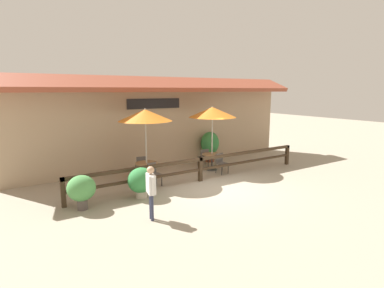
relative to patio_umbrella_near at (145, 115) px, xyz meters
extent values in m
plane|color=#9E937F|center=(1.79, -2.26, -2.64)|extent=(60.00, 60.00, 0.00)
cube|color=tan|center=(1.79, 1.94, -0.84)|extent=(14.00, 0.40, 3.60)
cube|color=brown|center=(1.79, 1.39, 1.24)|extent=(14.28, 1.48, 0.70)
cube|color=black|center=(1.20, 1.71, 0.36)|extent=(2.61, 0.04, 0.45)
cube|color=#3D2D1E|center=(1.79, -1.21, -1.74)|extent=(10.40, 0.14, 0.11)
cube|color=#3D2D1E|center=(1.79, -1.21, -2.16)|extent=(10.40, 0.10, 0.09)
cube|color=#3D2D1E|center=(-3.34, -1.21, -2.16)|extent=(0.14, 0.14, 0.95)
cube|color=#3D2D1E|center=(1.79, -1.21, -2.16)|extent=(0.14, 0.14, 0.95)
cube|color=#3D2D1E|center=(6.92, -1.21, -2.16)|extent=(0.14, 0.14, 0.95)
cylinder|color=#B7B2A8|center=(0.00, 0.00, -1.40)|extent=(0.06, 0.06, 2.48)
cone|color=orange|center=(0.00, 0.00, 0.01)|extent=(2.11, 2.11, 0.46)
sphere|color=#B2ADA3|center=(0.00, 0.00, 0.23)|extent=(0.07, 0.07, 0.07)
cylinder|color=olive|center=(0.00, 0.00, -1.92)|extent=(0.90, 0.90, 0.05)
cylinder|color=#333333|center=(0.00, 0.00, -2.29)|extent=(0.07, 0.07, 0.69)
cylinder|color=#333333|center=(0.00, 0.00, -2.62)|extent=(0.49, 0.49, 0.03)
cube|color=#514C47|center=(-0.02, -0.79, -2.19)|extent=(0.48, 0.48, 0.05)
cube|color=#514C47|center=(-0.05, -0.60, -1.97)|extent=(0.40, 0.09, 0.40)
cylinder|color=#2D2D2D|center=(-0.18, -1.00, -2.43)|extent=(0.04, 0.04, 0.42)
cylinder|color=#2D2D2D|center=(0.19, -0.95, -2.43)|extent=(0.04, 0.04, 0.42)
cylinder|color=#2D2D2D|center=(-0.24, -0.62, -2.43)|extent=(0.04, 0.04, 0.42)
cylinder|color=#2D2D2D|center=(0.14, -0.57, -2.43)|extent=(0.04, 0.04, 0.42)
cube|color=#514C47|center=(0.07, 0.79, -2.19)|extent=(0.50, 0.50, 0.05)
cube|color=#514C47|center=(0.03, 0.60, -1.97)|extent=(0.40, 0.12, 0.40)
cylinder|color=#2D2D2D|center=(0.29, 0.93, -2.43)|extent=(0.04, 0.04, 0.42)
cylinder|color=#2D2D2D|center=(-0.08, 1.01, -2.43)|extent=(0.04, 0.04, 0.42)
cylinder|color=#2D2D2D|center=(0.21, 0.56, -2.43)|extent=(0.04, 0.04, 0.42)
cylinder|color=#2D2D2D|center=(-0.16, 0.64, -2.43)|extent=(0.04, 0.04, 0.42)
cylinder|color=#B7B2A8|center=(3.19, -0.07, -1.40)|extent=(0.06, 0.06, 2.48)
cone|color=orange|center=(3.19, -0.07, 0.01)|extent=(2.11, 2.11, 0.46)
sphere|color=#B2ADA3|center=(3.19, -0.07, 0.23)|extent=(0.07, 0.07, 0.07)
cylinder|color=olive|center=(3.19, -0.07, -1.92)|extent=(0.90, 0.90, 0.05)
cylinder|color=#333333|center=(3.19, -0.07, -2.29)|extent=(0.07, 0.07, 0.69)
cylinder|color=#333333|center=(3.19, -0.07, -2.62)|extent=(0.49, 0.49, 0.03)
cube|color=#514C47|center=(3.21, -0.79, -2.19)|extent=(0.45, 0.45, 0.05)
cube|color=#514C47|center=(3.20, -0.60, -1.97)|extent=(0.40, 0.07, 0.40)
cylinder|color=#2D2D2D|center=(3.04, -1.00, -2.43)|extent=(0.04, 0.04, 0.42)
cylinder|color=#2D2D2D|center=(3.42, -0.97, -2.43)|extent=(0.04, 0.04, 0.42)
cylinder|color=#2D2D2D|center=(3.01, -0.62, -2.43)|extent=(0.04, 0.04, 0.42)
cylinder|color=#2D2D2D|center=(3.39, -0.59, -2.43)|extent=(0.04, 0.04, 0.42)
cube|color=#514C47|center=(3.20, 0.65, -2.19)|extent=(0.49, 0.49, 0.05)
cube|color=#514C47|center=(3.16, 0.46, -1.97)|extent=(0.40, 0.11, 0.40)
cylinder|color=#2D2D2D|center=(3.42, 0.79, -2.43)|extent=(0.04, 0.04, 0.42)
cylinder|color=#2D2D2D|center=(3.05, 0.87, -2.43)|extent=(0.04, 0.04, 0.42)
cylinder|color=#2D2D2D|center=(3.35, 0.42, -2.43)|extent=(0.04, 0.04, 0.42)
cylinder|color=#2D2D2D|center=(2.98, 0.50, -2.43)|extent=(0.04, 0.04, 0.42)
cylinder|color=#B7AD99|center=(-0.95, -1.69, -2.52)|extent=(0.39, 0.39, 0.24)
cylinder|color=#B7AD99|center=(-0.95, -1.69, -2.42)|extent=(0.42, 0.42, 0.04)
ellipsoid|color=#338442|center=(-0.95, -1.69, -2.03)|extent=(0.91, 0.82, 0.86)
cylinder|color=#564C47|center=(-2.89, -1.70, -2.47)|extent=(0.31, 0.31, 0.34)
cylinder|color=#564C47|center=(-2.89, -1.70, -2.32)|extent=(0.33, 0.33, 0.04)
ellipsoid|color=#4C934C|center=(-2.89, -1.70, -1.96)|extent=(0.85, 0.77, 0.80)
cylinder|color=brown|center=(4.06, 1.29, -2.52)|extent=(0.42, 0.42, 0.23)
cylinder|color=brown|center=(4.06, 1.29, -2.42)|extent=(0.46, 0.46, 0.04)
cylinder|color=brown|center=(4.06, 1.29, -2.23)|extent=(0.08, 0.08, 0.34)
ellipsoid|color=#338442|center=(4.06, 1.29, -1.68)|extent=(0.95, 0.86, 1.15)
cylinder|color=#2D334C|center=(-1.40, -3.44, -2.25)|extent=(0.09, 0.09, 0.78)
cylinder|color=#2D334C|center=(-1.43, -3.59, -2.25)|extent=(0.09, 0.09, 0.78)
cube|color=silver|center=(-1.42, -3.51, -1.58)|extent=(0.26, 0.45, 0.55)
cylinder|color=silver|center=(-1.37, -3.28, -1.58)|extent=(0.07, 0.07, 0.52)
cylinder|color=silver|center=(-1.46, -3.75, -1.58)|extent=(0.07, 0.07, 0.52)
sphere|color=tan|center=(-1.42, -3.51, -1.19)|extent=(0.21, 0.21, 0.21)
camera|label=1|loc=(-4.70, -10.82, 0.96)|focal=28.00mm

